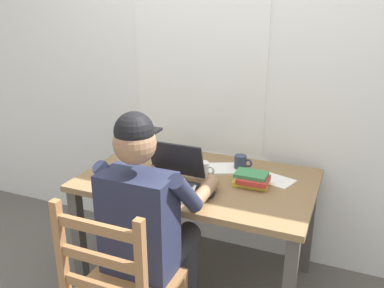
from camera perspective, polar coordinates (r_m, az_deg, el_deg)
name	(u,v)px	position (r m, az deg, el deg)	size (l,w,h in m)	color
ground_plane	(198,278)	(2.73, 0.80, -18.41)	(8.00, 8.00, 0.00)	#56514C
back_wall	(227,64)	(2.64, 4.90, 11.11)	(6.00, 0.08, 2.60)	silver
desk	(198,191)	(2.40, 0.87, -6.67)	(1.33, 0.81, 0.71)	olive
seated_person	(150,218)	(2.01, -5.97, -10.32)	(0.50, 0.60, 1.24)	#232842
laptop	(169,176)	(2.25, -3.21, -4.53)	(0.33, 0.31, 0.23)	#232328
computer_mouse	(209,193)	(2.14, 2.45, -6.98)	(0.06, 0.10, 0.03)	black
coffee_mug_white	(203,170)	(2.35, 1.54, -3.66)	(0.11, 0.07, 0.09)	white
coffee_mug_dark	(241,163)	(2.47, 6.88, -2.64)	(0.11, 0.07, 0.09)	#2D384C
book_stack_main	(174,155)	(2.63, -2.53, -1.54)	(0.20, 0.16, 0.05)	#38844C
book_stack_side	(252,179)	(2.28, 8.44, -4.95)	(0.20, 0.16, 0.07)	gold
paper_pile_near_laptop	(224,169)	(2.47, 4.48, -3.50)	(0.19, 0.17, 0.01)	white
paper_pile_back_corner	(273,179)	(2.38, 11.36, -4.91)	(0.23, 0.15, 0.00)	white
paper_pile_side	(176,193)	(2.16, -2.24, -6.97)	(0.19, 0.20, 0.02)	white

